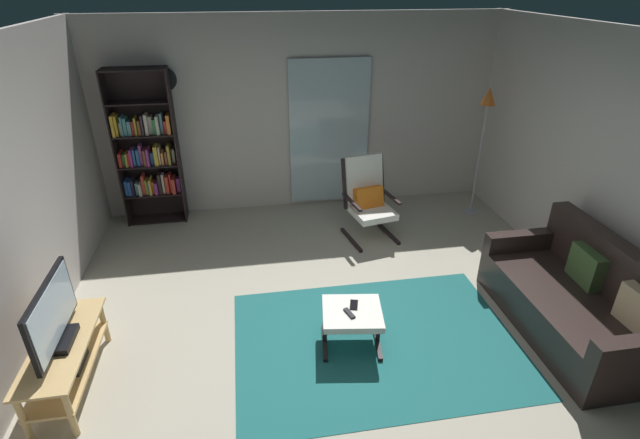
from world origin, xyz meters
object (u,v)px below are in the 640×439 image
at_px(floor_lamp_by_shelf, 486,115).
at_px(bookshelf_near_tv, 148,152).
at_px(ottoman, 352,317).
at_px(cell_phone, 354,305).
at_px(wall_clock, 165,79).
at_px(television, 53,317).
at_px(lounge_armchair, 368,196).
at_px(tv_remote, 349,313).
at_px(leather_sofa, 578,302).
at_px(tv_stand, 66,357).

bearing_deg(floor_lamp_by_shelf, bookshelf_near_tv, 173.28).
relative_size(ottoman, floor_lamp_by_shelf, 0.34).
height_order(cell_phone, wall_clock, wall_clock).
bearing_deg(cell_phone, television, -159.98).
relative_size(floor_lamp_by_shelf, wall_clock, 6.02).
bearing_deg(television, bookshelf_near_tv, 84.38).
distance_m(bookshelf_near_tv, cell_phone, 3.54).
height_order(lounge_armchair, tv_remote, lounge_armchair).
relative_size(leather_sofa, floor_lamp_by_shelf, 1.02).
bearing_deg(television, wall_clock, 78.61).
bearing_deg(leather_sofa, tv_stand, 179.46).
distance_m(leather_sofa, ottoman, 2.11).
distance_m(tv_stand, tv_remote, 2.32).
bearing_deg(lounge_armchair, cell_phone, -108.03).
height_order(lounge_armchair, floor_lamp_by_shelf, floor_lamp_by_shelf).
relative_size(television, leather_sofa, 0.47).
height_order(leather_sofa, floor_lamp_by_shelf, floor_lamp_by_shelf).
relative_size(television, tv_remote, 5.89).
distance_m(television, lounge_armchair, 3.65).
bearing_deg(floor_lamp_by_shelf, leather_sofa, -93.75).
bearing_deg(wall_clock, television, -101.39).
bearing_deg(cell_phone, tv_remote, -104.73).
relative_size(lounge_armchair, ottoman, 1.75).
bearing_deg(floor_lamp_by_shelf, television, -152.10).
height_order(bookshelf_near_tv, wall_clock, bookshelf_near_tv).
distance_m(tv_stand, leather_sofa, 4.47).
bearing_deg(cell_phone, bookshelf_near_tv, 142.85).
bearing_deg(leather_sofa, tv_remote, 177.36).
height_order(floor_lamp_by_shelf, wall_clock, wall_clock).
xyz_separation_m(bookshelf_near_tv, tv_remote, (2.03, -2.90, -0.58)).
bearing_deg(lounge_armchair, floor_lamp_by_shelf, 13.09).
height_order(ottoman, wall_clock, wall_clock).
xyz_separation_m(television, ottoman, (2.35, 0.10, -0.39)).
xyz_separation_m(bookshelf_near_tv, floor_lamp_by_shelf, (4.33, -0.51, 0.42)).
xyz_separation_m(bookshelf_near_tv, cell_phone, (2.09, -2.79, -0.59)).
relative_size(cell_phone, floor_lamp_by_shelf, 0.08).
bearing_deg(floor_lamp_by_shelf, cell_phone, -134.51).
distance_m(bookshelf_near_tv, tv_remote, 3.59).
distance_m(tv_stand, lounge_armchair, 3.66).
bearing_deg(cell_phone, leather_sofa, 10.18).
distance_m(lounge_armchair, wall_clock, 2.90).
distance_m(tv_remote, wall_clock, 3.77).
height_order(television, wall_clock, wall_clock).
bearing_deg(floor_lamp_by_shelf, tv_stand, -152.10).
bearing_deg(lounge_armchair, ottoman, -108.22).
bearing_deg(ottoman, tv_stand, -177.59).
bearing_deg(cell_phone, floor_lamp_by_shelf, 61.49).
bearing_deg(ottoman, cell_phone, 66.66).
distance_m(ottoman, wall_clock, 3.78).
relative_size(bookshelf_near_tv, lounge_armchair, 1.97).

